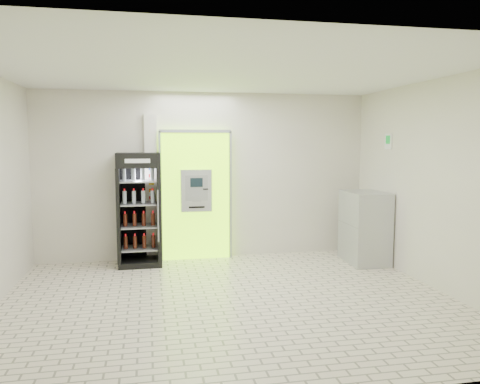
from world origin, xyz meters
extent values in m
plane|color=beige|center=(0.00, 0.00, 0.00)|extent=(6.00, 6.00, 0.00)
plane|color=silver|center=(0.00, 2.50, 1.50)|extent=(6.00, 0.00, 6.00)
plane|color=silver|center=(0.00, -2.50, 1.50)|extent=(6.00, 0.00, 6.00)
plane|color=silver|center=(3.00, 0.00, 1.50)|extent=(0.00, 5.00, 5.00)
plane|color=white|center=(0.00, 0.00, 3.00)|extent=(6.00, 6.00, 0.00)
cube|color=#96FF08|center=(-0.20, 2.43, 1.15)|extent=(1.20, 0.12, 2.30)
cube|color=gray|center=(-0.20, 2.36, 2.30)|extent=(1.28, 0.04, 0.06)
cube|color=gray|center=(-0.83, 2.36, 1.15)|extent=(0.04, 0.04, 2.30)
cube|color=gray|center=(0.43, 2.36, 1.15)|extent=(0.04, 0.04, 2.30)
cube|color=black|center=(-0.10, 2.38, 0.50)|extent=(0.62, 0.01, 0.67)
cube|color=black|center=(-0.54, 2.38, 1.98)|extent=(0.22, 0.01, 0.18)
cube|color=#AAADB2|center=(-0.20, 2.32, 1.25)|extent=(0.55, 0.12, 0.75)
cube|color=black|center=(-0.20, 2.25, 1.40)|extent=(0.22, 0.01, 0.16)
cube|color=gray|center=(-0.20, 2.25, 1.12)|extent=(0.16, 0.01, 0.12)
cube|color=black|center=(-0.04, 2.25, 1.28)|extent=(0.09, 0.01, 0.02)
cube|color=black|center=(-0.20, 2.25, 0.96)|extent=(0.28, 0.01, 0.03)
cube|color=silver|center=(-0.98, 2.45, 1.30)|extent=(0.22, 0.10, 2.60)
cube|color=#193FB2|center=(-0.98, 2.40, 1.65)|extent=(0.09, 0.01, 0.06)
cube|color=red|center=(-0.98, 2.40, 1.52)|extent=(0.09, 0.01, 0.06)
cube|color=yellow|center=(-0.98, 2.40, 1.39)|extent=(0.09, 0.01, 0.06)
cube|color=orange|center=(-0.98, 2.40, 1.26)|extent=(0.09, 0.01, 0.06)
cube|color=red|center=(-0.98, 2.40, 1.13)|extent=(0.09, 0.01, 0.06)
cube|color=black|center=(-1.20, 2.16, 0.96)|extent=(0.74, 0.67, 1.93)
cube|color=black|center=(-1.20, 2.47, 0.96)|extent=(0.72, 0.06, 1.93)
cube|color=#AB090D|center=(-1.20, 1.84, 1.80)|extent=(0.71, 0.02, 0.23)
cube|color=white|center=(-1.20, 1.83, 1.80)|extent=(0.41, 0.01, 0.07)
cube|color=black|center=(-1.20, 2.16, 0.05)|extent=(0.74, 0.67, 0.10)
cylinder|color=gray|center=(-0.89, 1.81, 0.89)|extent=(0.02, 0.02, 0.87)
cube|color=gray|center=(-1.20, 2.16, 0.29)|extent=(0.62, 0.57, 0.02)
cube|color=gray|center=(-1.20, 2.16, 0.68)|extent=(0.62, 0.57, 0.02)
cube|color=gray|center=(-1.20, 2.16, 1.06)|extent=(0.62, 0.57, 0.02)
cube|color=gray|center=(-1.20, 2.16, 1.45)|extent=(0.62, 0.57, 0.02)
cube|color=#AAADB2|center=(2.68, 1.57, 0.62)|extent=(0.66, 0.96, 1.25)
cube|color=gray|center=(2.36, 1.57, 0.69)|extent=(0.04, 0.92, 0.01)
cube|color=white|center=(2.99, 1.40, 2.12)|extent=(0.02, 0.22, 0.26)
cube|color=#0D8F2C|center=(2.98, 1.40, 2.15)|extent=(0.00, 0.14, 0.14)
camera|label=1|loc=(-1.03, -5.95, 2.09)|focal=35.00mm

